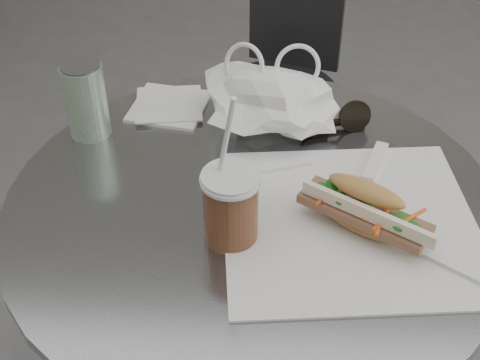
# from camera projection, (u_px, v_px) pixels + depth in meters

# --- Properties ---
(cafe_table) EXTENTS (0.76, 0.76, 0.74)m
(cafe_table) POSITION_uv_depth(u_px,v_px,m) (251.00, 316.00, 1.19)
(cafe_table) COLOR slate
(cafe_table) RESTS_ON ground
(chair_far) EXTENTS (0.35, 0.38, 0.65)m
(chair_far) POSITION_uv_depth(u_px,v_px,m) (279.00, 120.00, 1.98)
(chair_far) COLOR #2A2A2D
(chair_far) RESTS_ON ground
(sandwich_paper) EXTENTS (0.40, 0.38, 0.00)m
(sandwich_paper) POSITION_uv_depth(u_px,v_px,m) (349.00, 222.00, 0.97)
(sandwich_paper) COLOR white
(sandwich_paper) RESTS_ON cafe_table
(banh_mi) EXTENTS (0.24, 0.20, 0.08)m
(banh_mi) POSITION_uv_depth(u_px,v_px,m) (364.00, 209.00, 0.94)
(banh_mi) COLOR tan
(banh_mi) RESTS_ON sandwich_paper
(iced_coffee) EXTENTS (0.08, 0.08, 0.24)m
(iced_coffee) POSITION_uv_depth(u_px,v_px,m) (231.00, 206.00, 0.92)
(iced_coffee) COLOR brown
(iced_coffee) RESTS_ON cafe_table
(sunglasses) EXTENTS (0.13, 0.06, 0.06)m
(sunglasses) POSITION_uv_depth(u_px,v_px,m) (335.00, 121.00, 1.14)
(sunglasses) COLOR black
(sunglasses) RESTS_ON cafe_table
(plastic_bag) EXTENTS (0.25, 0.21, 0.11)m
(plastic_bag) POSITION_uv_depth(u_px,v_px,m) (270.00, 102.00, 1.13)
(plastic_bag) COLOR white
(plastic_bag) RESTS_ON cafe_table
(napkin_stack) EXTENTS (0.15, 0.15, 0.01)m
(napkin_stack) POSITION_uv_depth(u_px,v_px,m) (169.00, 106.00, 1.21)
(napkin_stack) COLOR white
(napkin_stack) RESTS_ON cafe_table
(drink_can) EXTENTS (0.07, 0.07, 0.13)m
(drink_can) POSITION_uv_depth(u_px,v_px,m) (86.00, 100.00, 1.11)
(drink_can) COLOR #4F8852
(drink_can) RESTS_ON cafe_table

